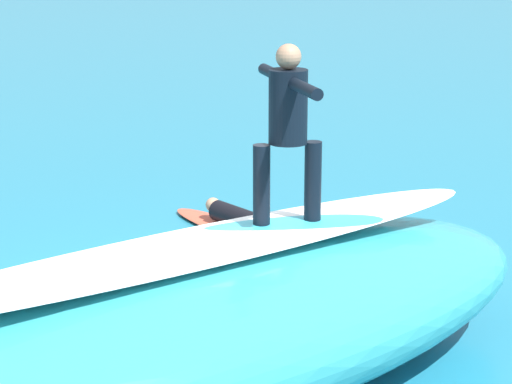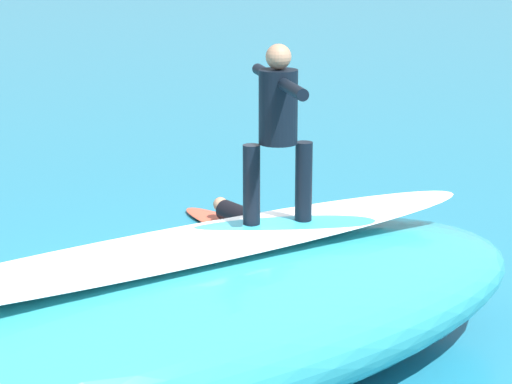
{
  "view_description": "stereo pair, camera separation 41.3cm",
  "coord_description": "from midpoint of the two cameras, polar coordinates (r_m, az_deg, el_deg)",
  "views": [
    {
      "loc": [
        1.93,
        9.13,
        3.79
      ],
      "look_at": [
        -1.06,
        -0.3,
        1.08
      ],
      "focal_mm": 68.34,
      "sensor_mm": 36.0,
      "label": 1
    },
    {
      "loc": [
        1.54,
        9.25,
        3.79
      ],
      "look_at": [
        -1.06,
        -0.3,
        1.08
      ],
      "focal_mm": 68.34,
      "sensor_mm": 36.0,
      "label": 2
    }
  ],
  "objects": [
    {
      "name": "ground_plane",
      "position": [
        10.09,
        -6.46,
        -6.84
      ],
      "size": [
        120.0,
        120.0,
        0.0
      ],
      "primitive_type": "plane",
      "color": "teal"
    },
    {
      "name": "wave_crest",
      "position": [
        8.05,
        -5.17,
        -7.85
      ],
      "size": [
        7.57,
        4.82,
        1.26
      ],
      "primitive_type": "ellipsoid",
      "rotation": [
        0.0,
        0.0,
        0.32
      ],
      "color": "teal",
      "rests_on": "ground_plane"
    },
    {
      "name": "wave_foam_lip",
      "position": [
        7.81,
        -5.29,
        -3.31
      ],
      "size": [
        6.01,
        2.81,
        0.08
      ],
      "primitive_type": "ellipsoid",
      "rotation": [
        0.0,
        0.0,
        0.32
      ],
      "color": "white",
      "rests_on": "wave_crest"
    },
    {
      "name": "surfboard_riding",
      "position": [
        8.31,
        0.41,
        -2.04
      ],
      "size": [
        1.82,
        0.55,
        0.09
      ],
      "primitive_type": "ellipsoid",
      "rotation": [
        0.0,
        0.0,
        -0.03
      ],
      "color": "#33B2D1",
      "rests_on": "wave_crest"
    },
    {
      "name": "surfer_riding",
      "position": [
        8.08,
        0.42,
        4.23
      ],
      "size": [
        0.6,
        1.43,
        1.51
      ],
      "rotation": [
        0.0,
        0.0,
        -0.03
      ],
      "color": "black",
      "rests_on": "surfboard_riding"
    },
    {
      "name": "surfboard_paddling",
      "position": [
        12.43,
        -2.17,
        -2.24
      ],
      "size": [
        1.39,
        2.49,
        0.08
      ],
      "primitive_type": "ellipsoid",
      "rotation": [
        0.0,
        0.0,
        -1.19
      ],
      "color": "#E0563D",
      "rests_on": "ground_plane"
    },
    {
      "name": "surfer_paddling",
      "position": [
        12.29,
        -1.84,
        -1.64
      ],
      "size": [
        0.78,
        1.53,
        0.29
      ],
      "rotation": [
        0.0,
        0.0,
        -1.19
      ],
      "color": "black",
      "rests_on": "surfboard_paddling"
    },
    {
      "name": "foam_patch_mid",
      "position": [
        10.89,
        1.9,
        -4.57
      ],
      "size": [
        0.95,
        0.87,
        0.17
      ],
      "primitive_type": "ellipsoid",
      "rotation": [
        0.0,
        0.0,
        0.55
      ],
      "color": "white",
      "rests_on": "ground_plane"
    }
  ]
}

